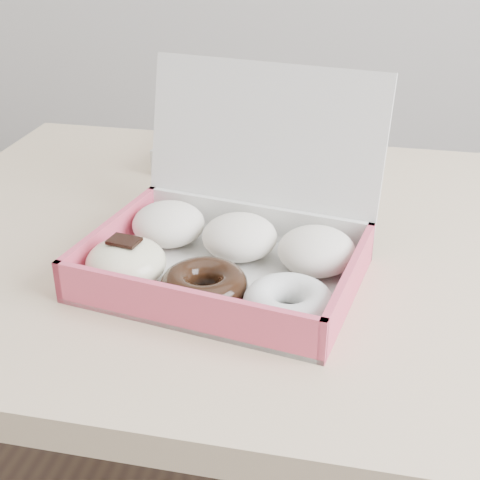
# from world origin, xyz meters

# --- Properties ---
(table) EXTENTS (1.20, 0.80, 0.75)m
(table) POSITION_xyz_m (0.00, 0.00, 0.67)
(table) COLOR #D1B589
(table) RESTS_ON ground
(donut_box) EXTENTS (0.36, 0.33, 0.23)m
(donut_box) POSITION_xyz_m (-0.10, -0.11, 0.79)
(donut_box) COLOR silver
(donut_box) RESTS_ON table
(newspapers) EXTENTS (0.31, 0.26, 0.04)m
(newspapers) POSITION_xyz_m (-0.14, 0.26, 0.77)
(newspapers) COLOR silver
(newspapers) RESTS_ON table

